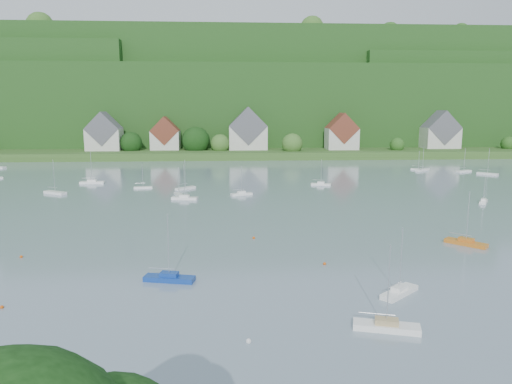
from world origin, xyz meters
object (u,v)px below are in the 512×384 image
(near_sailboat_2, at_px, (386,326))
(near_sailboat_5, at_px, (466,242))
(near_sailboat_3, at_px, (399,291))
(near_sailboat_1, at_px, (169,278))

(near_sailboat_2, relative_size, near_sailboat_5, 1.00)
(near_sailboat_2, relative_size, near_sailboat_3, 1.08)
(near_sailboat_1, distance_m, near_sailboat_2, 25.59)
(near_sailboat_3, bearing_deg, near_sailboat_1, 126.26)
(near_sailboat_2, height_order, near_sailboat_3, near_sailboat_2)
(near_sailboat_3, xyz_separation_m, near_sailboat_5, (16.82, 18.49, 0.02))
(near_sailboat_1, xyz_separation_m, near_sailboat_5, (42.42, 12.72, 0.00))
(near_sailboat_5, bearing_deg, near_sailboat_1, -116.66)
(near_sailboat_2, height_order, near_sailboat_5, near_sailboat_2)
(near_sailboat_2, xyz_separation_m, near_sailboat_3, (4.20, 8.26, -0.02))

